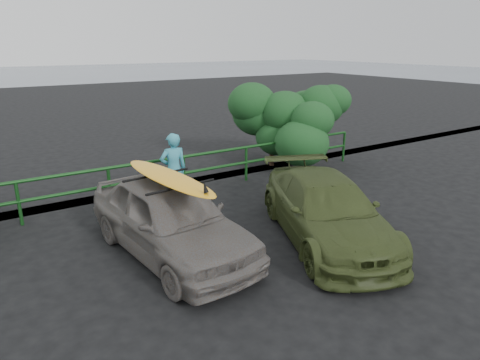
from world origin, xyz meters
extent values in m
plane|color=black|center=(0.00, 0.00, 0.00)|extent=(80.00, 80.00, 0.00)
imported|color=#635D58|center=(-0.75, 1.94, 0.73)|extent=(2.12, 4.40, 1.45)
imported|color=#3C4920|center=(2.16, 0.81, 0.64)|extent=(3.34, 4.78, 1.28)
imported|color=teal|center=(0.41, 4.32, 0.91)|extent=(0.71, 0.51, 1.82)
ellipsoid|color=#FFAE1A|center=(-0.75, 1.94, 1.54)|extent=(0.89, 2.97, 0.09)
camera|label=1|loc=(-3.69, -5.00, 3.86)|focal=32.00mm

